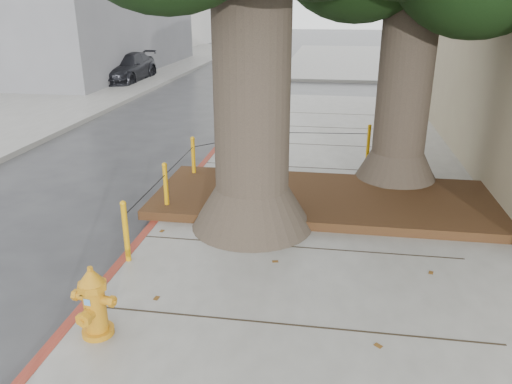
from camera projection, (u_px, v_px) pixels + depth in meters
ground at (241, 331)px, 6.01m from camera, size 140.00×140.00×0.00m
sidewalk_far at (414, 60)px, 32.80m from camera, size 16.00×20.00×0.15m
curb_red at (153, 227)px, 8.58m from camera, size 0.14×26.00×0.16m
planter_bed at (325, 199)px, 9.40m from camera, size 6.40×2.60×0.16m
bollard_ring at (238, 165)px, 9.94m from camera, size 3.79×5.39×0.95m
fire_hydrant at (94, 302)px, 5.56m from camera, size 0.46×0.42×0.87m
car_silver at (455, 79)px, 20.98m from camera, size 3.94×1.98×1.29m
car_dark at (125, 68)px, 24.22m from camera, size 1.99×4.78×1.38m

